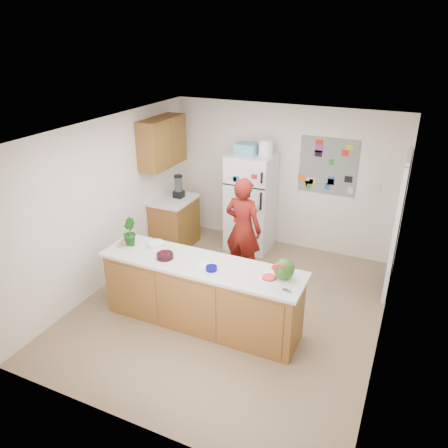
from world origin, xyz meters
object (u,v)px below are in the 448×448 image
at_px(refrigerator, 251,202).
at_px(watermelon, 284,269).
at_px(person, 243,229).
at_px(cherry_bowl, 165,256).

bearing_deg(refrigerator, watermelon, -60.32).
relative_size(person, watermelon, 6.58).
distance_m(watermelon, cherry_bowl, 1.55).
bearing_deg(watermelon, cherry_bowl, -174.64).
distance_m(refrigerator, watermelon, 2.67).
bearing_deg(person, watermelon, 134.48).
distance_m(person, cherry_bowl, 1.53).
bearing_deg(refrigerator, cherry_bowl, -95.12).
xyz_separation_m(refrigerator, person, (0.28, -1.02, -0.03)).
height_order(watermelon, cherry_bowl, watermelon).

